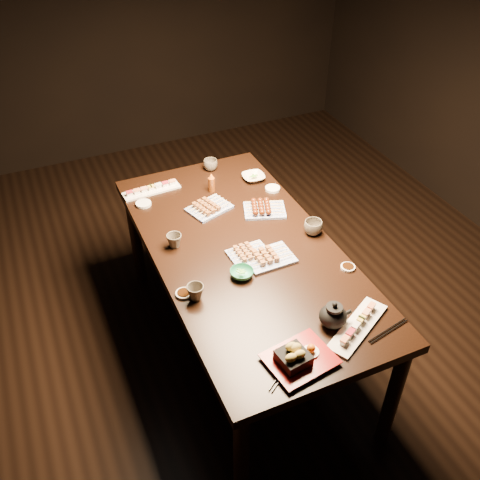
% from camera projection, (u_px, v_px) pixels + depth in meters
% --- Properties ---
extents(ground, '(5.00, 5.00, 0.00)m').
position_uv_depth(ground, '(256.00, 320.00, 3.36)').
color(ground, black).
rests_on(ground, ground).
extents(dining_table, '(0.93, 1.82, 0.75)m').
position_uv_depth(dining_table, '(244.00, 301.00, 2.97)').
color(dining_table, black).
rests_on(dining_table, ground).
extents(sushi_platter_near, '(0.38, 0.27, 0.05)m').
position_uv_depth(sushi_platter_near, '(358.00, 324.00, 2.29)').
color(sushi_platter_near, white).
rests_on(sushi_platter_near, dining_table).
extents(sushi_platter_far, '(0.34, 0.11, 0.04)m').
position_uv_depth(sushi_platter_far, '(151.00, 188.00, 3.14)').
color(sushi_platter_far, white).
rests_on(sushi_platter_far, dining_table).
extents(yakitori_plate_center, '(0.21, 0.16, 0.05)m').
position_uv_depth(yakitori_plate_center, '(249.00, 251.00, 2.68)').
color(yakitori_plate_center, '#828EB6').
rests_on(yakitori_plate_center, dining_table).
extents(yakitori_plate_right, '(0.24, 0.18, 0.06)m').
position_uv_depth(yakitori_plate_right, '(269.00, 255.00, 2.65)').
color(yakitori_plate_right, '#828EB6').
rests_on(yakitori_plate_right, dining_table).
extents(yakitori_plate_left, '(0.27, 0.23, 0.06)m').
position_uv_depth(yakitori_plate_left, '(209.00, 205.00, 2.99)').
color(yakitori_plate_left, '#828EB6').
rests_on(yakitori_plate_left, dining_table).
extents(tsukune_plate, '(0.27, 0.23, 0.06)m').
position_uv_depth(tsukune_plate, '(265.00, 207.00, 2.98)').
color(tsukune_plate, '#828EB6').
rests_on(tsukune_plate, dining_table).
extents(edamame_bowl_green, '(0.14, 0.14, 0.04)m').
position_uv_depth(edamame_bowl_green, '(242.00, 273.00, 2.56)').
color(edamame_bowl_green, '#2D8B61').
rests_on(edamame_bowl_green, dining_table).
extents(edamame_bowl_cream, '(0.14, 0.14, 0.03)m').
position_uv_depth(edamame_bowl_cream, '(253.00, 177.00, 3.25)').
color(edamame_bowl_cream, beige).
rests_on(edamame_bowl_cream, dining_table).
extents(tempura_tray, '(0.30, 0.25, 0.10)m').
position_uv_depth(tempura_tray, '(300.00, 354.00, 2.14)').
color(tempura_tray, black).
rests_on(tempura_tray, dining_table).
extents(teacup_near_left, '(0.10, 0.10, 0.08)m').
position_uv_depth(teacup_near_left, '(195.00, 292.00, 2.43)').
color(teacup_near_left, '#534B40').
rests_on(teacup_near_left, dining_table).
extents(teacup_mid_right, '(0.11, 0.11, 0.08)m').
position_uv_depth(teacup_mid_right, '(313.00, 227.00, 2.81)').
color(teacup_mid_right, '#534B40').
rests_on(teacup_mid_right, dining_table).
extents(teacup_far_left, '(0.08, 0.08, 0.07)m').
position_uv_depth(teacup_far_left, '(174.00, 241.00, 2.73)').
color(teacup_far_left, '#534B40').
rests_on(teacup_far_left, dining_table).
extents(teacup_far_right, '(0.11, 0.11, 0.07)m').
position_uv_depth(teacup_far_right, '(210.00, 165.00, 3.33)').
color(teacup_far_right, '#534B40').
rests_on(teacup_far_right, dining_table).
extents(teapot, '(0.18, 0.18, 0.12)m').
position_uv_depth(teapot, '(333.00, 314.00, 2.29)').
color(teapot, black).
rests_on(teapot, dining_table).
extents(condiment_bottle, '(0.05, 0.05, 0.12)m').
position_uv_depth(condiment_bottle, '(212.00, 182.00, 3.12)').
color(condiment_bottle, '#6C320E').
rests_on(condiment_bottle, dining_table).
extents(sauce_dish_west, '(0.08, 0.08, 0.01)m').
position_uv_depth(sauce_dish_west, '(184.00, 294.00, 2.47)').
color(sauce_dish_west, white).
rests_on(sauce_dish_west, dining_table).
extents(sauce_dish_east, '(0.11, 0.11, 0.02)m').
position_uv_depth(sauce_dish_east, '(273.00, 189.00, 3.16)').
color(sauce_dish_east, white).
rests_on(sauce_dish_east, dining_table).
extents(sauce_dish_se, '(0.09, 0.09, 0.01)m').
position_uv_depth(sauce_dish_se, '(348.00, 267.00, 2.61)').
color(sauce_dish_se, white).
rests_on(sauce_dish_se, dining_table).
extents(sauce_dish_nw, '(0.11, 0.11, 0.02)m').
position_uv_depth(sauce_dish_nw, '(143.00, 204.00, 3.04)').
color(sauce_dish_nw, white).
rests_on(sauce_dish_nw, dining_table).
extents(chopsticks_near, '(0.21, 0.16, 0.01)m').
position_uv_depth(chopsticks_near, '(285.00, 369.00, 2.13)').
color(chopsticks_near, black).
rests_on(chopsticks_near, dining_table).
extents(chopsticks_se, '(0.23, 0.07, 0.01)m').
position_uv_depth(chopsticks_se, '(388.00, 331.00, 2.29)').
color(chopsticks_se, black).
rests_on(chopsticks_se, dining_table).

